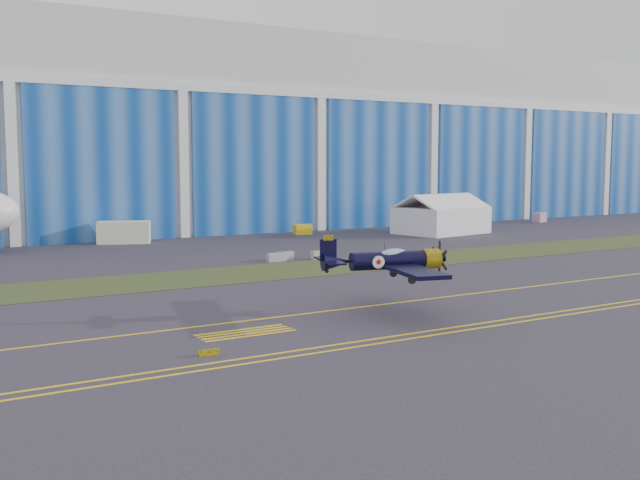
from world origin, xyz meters
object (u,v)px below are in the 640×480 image
tug (303,229)px  tent (441,214)px  shipping_container (124,232)px  warbird (388,260)px

tug → tent: bearing=-17.7°
shipping_container → tug: 25.64m
warbird → tent: (41.42, 43.35, -0.77)m
shipping_container → tug: shipping_container is taller
warbird → shipping_container: 53.91m
warbird → shipping_container: (-2.31, 53.81, -2.26)m
tent → tug: 20.41m
tent → tug: bearing=143.7°
tent → warbird: bearing=-143.5°
warbird → tent: 59.97m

